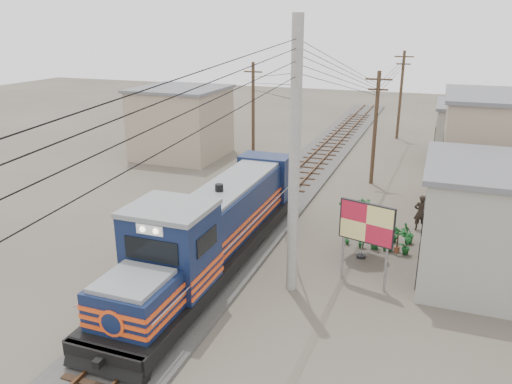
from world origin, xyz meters
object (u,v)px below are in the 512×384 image
at_px(locomotive, 214,230).
at_px(vendor, 421,213).
at_px(billboard, 366,225).
at_px(market_umbrella, 364,217).

relative_size(locomotive, vendor, 8.38).
distance_m(billboard, vendor, 6.85).
bearing_deg(market_umbrella, vendor, 61.63).
distance_m(locomotive, billboard, 6.09).
relative_size(locomotive, billboard, 4.50).
height_order(locomotive, vendor, locomotive).
relative_size(billboard, vendor, 1.86).
bearing_deg(billboard, vendor, 90.54).
xyz_separation_m(billboard, market_umbrella, (-0.41, 2.36, -0.60)).
bearing_deg(market_umbrella, billboard, -80.12).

